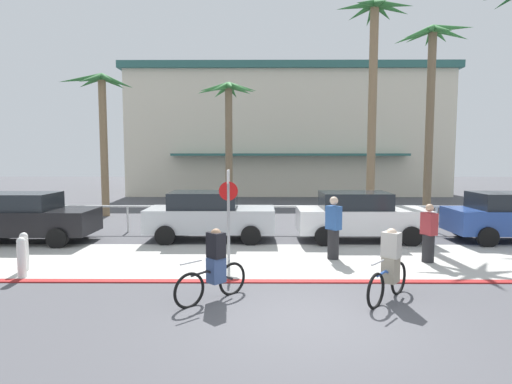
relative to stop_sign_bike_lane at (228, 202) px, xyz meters
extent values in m
plane|color=#4C4C51|center=(1.72, 5.99, -1.68)|extent=(80.00, 80.00, 0.00)
cube|color=beige|center=(1.72, 0.19, -1.67)|extent=(44.00, 4.00, 0.02)
cube|color=maroon|center=(1.72, -1.81, -1.66)|extent=(44.00, 0.24, 0.03)
cube|color=beige|center=(2.98, 23.15, 2.80)|extent=(23.29, 10.31, 8.96)
cube|color=#2D605B|center=(2.98, 23.15, 7.53)|extent=(23.89, 10.91, 0.50)
cube|color=#2D605B|center=(2.98, 17.49, 1.32)|extent=(16.30, 1.20, 0.16)
cylinder|color=white|center=(1.72, 4.49, -0.68)|extent=(21.35, 0.08, 0.08)
cylinder|color=white|center=(-8.96, 4.49, -1.18)|extent=(0.08, 0.08, 1.00)
cylinder|color=white|center=(-6.59, 4.49, -1.18)|extent=(0.08, 0.08, 1.00)
cylinder|color=white|center=(-4.22, 4.49, -1.18)|extent=(0.08, 0.08, 1.00)
cylinder|color=white|center=(-1.84, 4.49, -1.18)|extent=(0.08, 0.08, 1.00)
cylinder|color=white|center=(0.53, 4.49, -1.18)|extent=(0.08, 0.08, 1.00)
cylinder|color=white|center=(2.90, 4.49, -1.18)|extent=(0.08, 0.08, 1.00)
cylinder|color=white|center=(5.27, 4.49, -1.18)|extent=(0.08, 0.08, 1.00)
cylinder|color=white|center=(7.65, 4.49, -1.18)|extent=(0.08, 0.08, 1.00)
cylinder|color=white|center=(10.02, 4.49, -1.18)|extent=(0.08, 0.08, 1.00)
cylinder|color=gray|center=(0.00, 0.00, -0.58)|extent=(0.08, 0.08, 2.20)
cube|color=white|center=(0.00, 0.00, 0.70)|extent=(0.04, 0.56, 0.36)
cylinder|color=red|center=(0.00, 0.00, 0.30)|extent=(0.52, 0.03, 0.52)
cylinder|color=white|center=(-4.88, -1.53, -1.25)|extent=(0.20, 0.20, 0.85)
sphere|color=white|center=(-4.88, -1.53, -0.78)|extent=(0.20, 0.20, 0.20)
cylinder|color=white|center=(-5.15, -0.93, -1.25)|extent=(0.20, 0.20, 0.85)
sphere|color=white|center=(-5.15, -0.93, -0.78)|extent=(0.20, 0.20, 0.20)
cylinder|color=#846B4C|center=(-6.64, 8.75, 1.67)|extent=(0.36, 0.36, 6.69)
cone|color=#2D6B33|center=(-5.89, 8.75, 4.74)|extent=(1.60, 0.32, 0.84)
cone|color=#2D6B33|center=(-6.25, 9.23, 4.80)|extent=(1.08, 1.24, 0.73)
cone|color=#2D6B33|center=(-6.78, 9.38, 4.75)|extent=(0.62, 1.44, 0.83)
cone|color=#2D6B33|center=(-7.30, 9.07, 4.81)|extent=(1.55, 0.97, 0.71)
cone|color=#2D6B33|center=(-7.48, 8.35, 4.81)|extent=(1.89, 1.13, 0.72)
cone|color=#2D6B33|center=(-6.83, 7.90, 4.74)|extent=(0.72, 1.87, 0.85)
cone|color=#2D6B33|center=(-6.21, 8.22, 4.84)|extent=(1.15, 1.33, 0.66)
cylinder|color=#756047|center=(-0.65, 9.47, 1.52)|extent=(0.36, 0.36, 6.40)
cone|color=#387F3D|center=(0.03, 9.47, 4.58)|extent=(1.42, 0.32, 0.59)
cone|color=#387F3D|center=(-0.12, 9.92, 4.57)|extent=(1.33, 1.19, 0.63)
cone|color=#387F3D|center=(-0.50, 10.32, 4.53)|extent=(0.63, 1.83, 0.70)
cone|color=#387F3D|center=(-1.08, 10.21, 4.52)|extent=(1.16, 1.69, 0.72)
cone|color=#387F3D|center=(-1.47, 9.77, 4.56)|extent=(1.80, 0.91, 0.64)
cone|color=#387F3D|center=(-1.34, 9.22, 4.54)|extent=(1.56, 0.83, 0.67)
cone|color=#387F3D|center=(-1.04, 8.81, 4.47)|extent=(1.09, 1.57, 0.81)
cone|color=#387F3D|center=(-0.53, 8.78, 4.58)|extent=(0.57, 1.50, 0.60)
cone|color=#387F3D|center=(-0.01, 8.93, 4.47)|extent=(1.57, 1.39, 0.81)
cylinder|color=#846B4C|center=(5.68, 6.67, 2.96)|extent=(0.36, 0.36, 9.27)
cone|color=#2D6B33|center=(6.39, 6.67, 7.37)|extent=(1.51, 0.32, 0.75)
cone|color=#2D6B33|center=(6.15, 7.14, 7.41)|extent=(1.24, 1.24, 0.69)
cone|color=#2D6B33|center=(5.68, 7.32, 7.33)|extent=(0.32, 1.44, 0.84)
cone|color=#2D6B33|center=(5.23, 7.12, 7.40)|extent=(1.19, 1.19, 0.71)
cone|color=#2D6B33|center=(4.86, 6.67, 7.47)|extent=(1.68, 0.32, 0.57)
cone|color=#2D6B33|center=(5.18, 6.17, 7.44)|extent=(1.27, 1.27, 0.63)
cone|color=#2D6B33|center=(5.68, 5.85, 7.37)|extent=(0.32, 1.73, 0.77)
cone|color=#2D6B33|center=(6.28, 6.07, 7.34)|extent=(1.49, 1.49, 0.83)
cylinder|color=#756047|center=(8.54, 7.63, 2.60)|extent=(0.36, 0.36, 8.55)
cone|color=#387F3D|center=(9.33, 7.63, 6.63)|extent=(1.69, 0.32, 0.79)
cone|color=#387F3D|center=(9.02, 8.04, 6.68)|extent=(1.25, 1.12, 0.69)
cone|color=#387F3D|center=(8.67, 8.39, 6.67)|extent=(0.59, 1.64, 0.71)
cone|color=#387F3D|center=(8.16, 8.28, 6.73)|extent=(1.05, 1.50, 0.60)
cone|color=#387F3D|center=(7.76, 7.92, 6.61)|extent=(1.74, 0.90, 0.83)
cone|color=#387F3D|center=(7.83, 7.38, 6.60)|extent=(1.63, 0.85, 0.85)
cone|color=#387F3D|center=(8.11, 6.90, 6.67)|extent=(1.16, 1.69, 0.72)
cone|color=#387F3D|center=(8.66, 6.94, 6.62)|extent=(0.58, 1.54, 0.81)
cone|color=#387F3D|center=(9.17, 7.10, 6.73)|extent=(1.51, 1.34, 0.59)
cube|color=black|center=(-6.98, 2.56, -0.95)|extent=(4.40, 1.80, 0.80)
cube|color=#1E2328|center=(-7.23, 2.56, -0.27)|extent=(2.29, 1.58, 0.56)
cylinder|color=black|center=(-5.57, 3.46, -1.35)|extent=(0.66, 0.22, 0.66)
cylinder|color=black|center=(-5.57, 1.66, -1.35)|extent=(0.66, 0.22, 0.66)
cylinder|color=black|center=(-8.39, 3.46, -1.35)|extent=(0.66, 0.22, 0.66)
cube|color=#B2B7BC|center=(-0.84, 3.02, -0.95)|extent=(4.40, 1.80, 0.80)
cube|color=#1E2328|center=(-1.09, 3.02, -0.27)|extent=(2.29, 1.58, 0.56)
cylinder|color=black|center=(0.57, 3.92, -1.35)|extent=(0.66, 0.22, 0.66)
cylinder|color=black|center=(0.57, 2.12, -1.35)|extent=(0.66, 0.22, 0.66)
cylinder|color=black|center=(-2.24, 3.92, -1.35)|extent=(0.66, 0.22, 0.66)
cylinder|color=black|center=(-2.24, 2.12, -1.35)|extent=(0.66, 0.22, 0.66)
cube|color=white|center=(4.38, 2.91, -0.95)|extent=(4.40, 1.80, 0.80)
cube|color=#1E2328|center=(4.13, 2.91, -0.27)|extent=(2.29, 1.58, 0.56)
cylinder|color=black|center=(5.79, 3.81, -1.35)|extent=(0.66, 0.22, 0.66)
cylinder|color=black|center=(5.79, 2.01, -1.35)|extent=(0.66, 0.22, 0.66)
cylinder|color=black|center=(2.98, 3.81, -1.35)|extent=(0.66, 0.22, 0.66)
cylinder|color=black|center=(2.98, 2.01, -1.35)|extent=(0.66, 0.22, 0.66)
cube|color=#1E2328|center=(9.36, 2.81, -0.27)|extent=(2.29, 1.58, 0.56)
cylinder|color=black|center=(8.20, 3.71, -1.35)|extent=(0.66, 0.22, 0.66)
cylinder|color=black|center=(8.20, 1.91, -1.35)|extent=(0.66, 0.22, 0.66)
torus|color=black|center=(3.11, -3.43, -1.35)|extent=(0.52, 0.58, 0.72)
torus|color=black|center=(3.82, -2.60, -1.35)|extent=(0.52, 0.58, 0.72)
cylinder|color=#2851A8|center=(3.61, -2.85, -1.20)|extent=(0.49, 0.55, 0.35)
cylinder|color=#2851A8|center=(3.26, -3.25, -1.06)|extent=(0.29, 0.32, 0.07)
cylinder|color=#2851A8|center=(3.54, -2.93, -1.13)|extent=(0.05, 0.05, 0.44)
cylinder|color=silver|center=(3.14, -3.39, -0.80)|extent=(0.35, 0.40, 0.04)
cube|color=gray|center=(3.54, -2.93, -1.07)|extent=(0.42, 0.43, 0.52)
cube|color=#B7B2A8|center=(3.54, -2.93, -0.55)|extent=(0.43, 0.42, 0.52)
sphere|color=beige|center=(3.54, -2.93, -0.32)|extent=(0.22, 0.22, 0.22)
torus|color=black|center=(-0.52, -3.43, -1.35)|extent=(0.56, 0.55, 0.72)
torus|color=black|center=(0.27, -2.66, -1.35)|extent=(0.56, 0.55, 0.72)
cylinder|color=black|center=(0.03, -2.90, -1.20)|extent=(0.53, 0.52, 0.35)
cylinder|color=black|center=(-0.35, -3.27, -1.06)|extent=(0.31, 0.30, 0.07)
cylinder|color=black|center=(-0.04, -2.97, -1.13)|extent=(0.05, 0.05, 0.44)
cylinder|color=silver|center=(-0.49, -3.40, -0.80)|extent=(0.38, 0.38, 0.04)
cube|color=#384C7A|center=(-0.04, -2.97, -1.07)|extent=(0.42, 0.42, 0.52)
cube|color=black|center=(-0.04, -2.97, -0.55)|extent=(0.42, 0.42, 0.52)
sphere|color=#9E7556|center=(-0.04, -2.97, -0.32)|extent=(0.22, 0.22, 0.22)
cylinder|color=#232326|center=(2.95, 0.31, -1.24)|extent=(0.45, 0.45, 0.86)
cube|color=#2D5699|center=(2.95, 0.31, -0.48)|extent=(0.46, 0.47, 0.67)
sphere|color=beige|center=(2.95, 0.31, 0.00)|extent=(0.24, 0.24, 0.24)
cylinder|color=#232326|center=(5.50, -0.02, -1.29)|extent=(0.42, 0.42, 0.78)
cube|color=#A33338|center=(5.50, -0.02, -0.59)|extent=(0.39, 0.47, 0.60)
sphere|color=#D6A884|center=(5.50, -0.02, -0.15)|extent=(0.22, 0.22, 0.22)
camera|label=1|loc=(0.83, -11.29, 1.28)|focal=29.12mm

